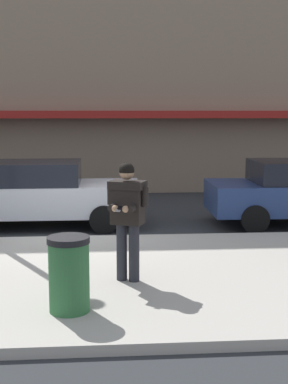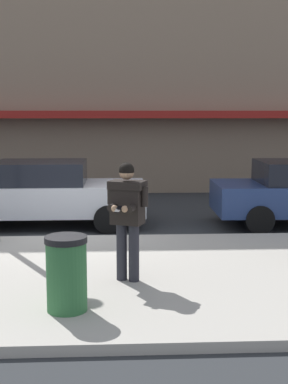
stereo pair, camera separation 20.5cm
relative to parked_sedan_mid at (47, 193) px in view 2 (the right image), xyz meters
name	(u,v)px [view 2 (the right image)]	position (x,y,z in m)	size (l,w,h in m)	color
ground_plane	(71,240)	(0.67, -1.44, -0.79)	(80.00, 80.00, 0.00)	#2B2D30
sidewalk	(119,277)	(1.67, -4.29, -0.72)	(32.00, 5.30, 0.14)	#A8A399
curb_paint_line	(119,239)	(1.67, -1.39, -0.79)	(28.00, 0.12, 0.01)	silver
storefront_facade	(116,34)	(1.67, 7.05, 4.61)	(28.00, 4.70, 10.82)	#84705B
parked_sedan_mid	(47,193)	(0.00, 0.00, 0.00)	(4.50, 1.94, 1.54)	silver
man_texting_on_phone	(127,209)	(1.79, -4.68, 0.46)	(0.61, 0.65, 1.81)	#23232B
trash_bin	(67,273)	(0.98, -5.87, -0.16)	(0.55, 0.55, 0.98)	#2D6638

